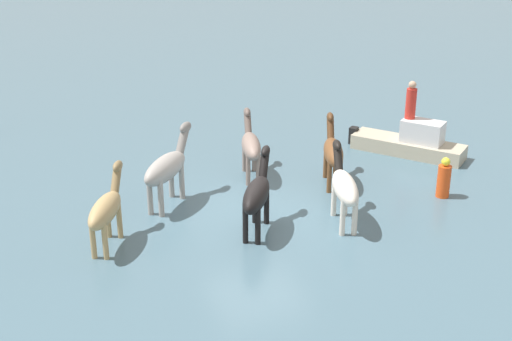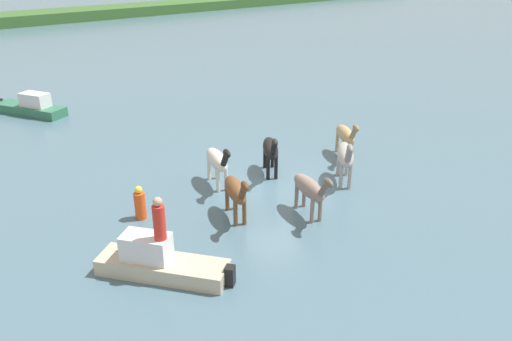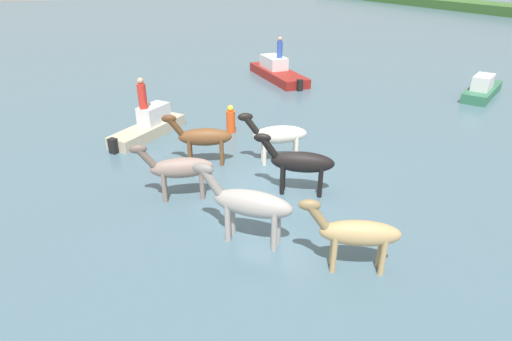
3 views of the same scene
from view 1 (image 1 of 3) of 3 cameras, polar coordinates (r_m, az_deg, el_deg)
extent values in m
plane|color=#476675|center=(18.08, 0.05, -3.64)|extent=(163.29, 163.29, 0.00)
ellipsoid|color=black|center=(16.75, 0.02, -2.00)|extent=(1.47, 1.84, 0.62)
cylinder|color=black|center=(17.49, -0.10, -2.74)|extent=(0.14, 0.14, 1.02)
cylinder|color=black|center=(17.43, 0.87, -2.83)|extent=(0.14, 0.14, 1.02)
cylinder|color=black|center=(16.51, -0.87, -4.34)|extent=(0.14, 0.14, 1.02)
cylinder|color=black|center=(16.46, 0.15, -4.44)|extent=(0.14, 0.14, 1.02)
cylinder|color=black|center=(17.48, 0.66, 0.50)|extent=(0.49, 0.59, 0.68)
ellipsoid|color=black|center=(17.55, 0.79, 1.58)|extent=(0.46, 0.54, 0.27)
ellipsoid|color=#9E9993|center=(18.28, -7.42, 0.18)|extent=(1.76, 1.82, 0.66)
cylinder|color=#9E9993|center=(19.03, -6.93, -0.64)|extent=(0.14, 0.14, 1.08)
cylinder|color=#9E9993|center=(18.89, -6.08, -0.78)|extent=(0.14, 0.14, 1.08)
cylinder|color=#9E9993|center=(18.10, -8.66, -2.00)|extent=(0.14, 0.14, 1.08)
cylinder|color=#9E9993|center=(17.95, -7.77, -2.16)|extent=(0.14, 0.14, 1.08)
cylinder|color=slate|center=(18.98, -6.01, 2.48)|extent=(0.58, 0.59, 0.72)
ellipsoid|color=slate|center=(19.06, -5.77, 3.52)|extent=(0.53, 0.55, 0.29)
ellipsoid|color=silver|center=(17.30, 7.28, -1.40)|extent=(1.05, 1.91, 0.62)
cylinder|color=silver|center=(17.97, 6.38, -2.19)|extent=(0.13, 0.13, 1.01)
cylinder|color=silver|center=(18.02, 7.31, -2.15)|extent=(0.13, 0.13, 1.01)
cylinder|color=silver|center=(17.00, 7.09, -3.72)|extent=(0.13, 0.13, 1.01)
cylinder|color=silver|center=(17.06, 8.07, -3.68)|extent=(0.13, 0.13, 1.01)
cylinder|color=black|center=(18.02, 6.71, 1.01)|extent=(0.37, 0.60, 0.67)
ellipsoid|color=black|center=(18.10, 6.63, 2.04)|extent=(0.35, 0.54, 0.27)
ellipsoid|color=tan|center=(16.47, -12.23, -3.20)|extent=(1.31, 1.78, 0.59)
cylinder|color=tan|center=(17.17, -11.99, -3.87)|extent=(0.13, 0.13, 0.97)
cylinder|color=tan|center=(17.08, -11.09, -3.94)|extent=(0.13, 0.13, 0.97)
cylinder|color=tan|center=(16.29, -13.16, -5.48)|extent=(0.13, 0.13, 0.97)
cylinder|color=tan|center=(16.20, -12.22, -5.56)|extent=(0.13, 0.13, 0.97)
cylinder|color=olive|center=(17.11, -11.34, -0.71)|extent=(0.44, 0.57, 0.64)
ellipsoid|color=olive|center=(17.17, -11.22, 0.34)|extent=(0.41, 0.52, 0.26)
ellipsoid|color=gray|center=(19.96, -0.40, 2.00)|extent=(0.98, 1.85, 0.60)
cylinder|color=gray|center=(20.62, -0.95, 1.22)|extent=(0.13, 0.13, 0.98)
cylinder|color=gray|center=(20.64, -0.15, 1.26)|extent=(0.13, 0.13, 0.98)
cylinder|color=gray|center=(19.63, -0.65, 0.11)|extent=(0.13, 0.13, 0.98)
cylinder|color=gray|center=(19.66, 0.18, 0.14)|extent=(0.13, 0.13, 0.98)
cylinder|color=#63544C|center=(20.71, -0.68, 3.91)|extent=(0.34, 0.58, 0.65)
ellipsoid|color=#63544C|center=(20.81, -0.73, 4.77)|extent=(0.33, 0.52, 0.26)
ellipsoid|color=brown|center=(19.61, 6.33, 1.49)|extent=(1.15, 1.85, 0.60)
cylinder|color=brown|center=(20.26, 5.71, 0.73)|extent=(0.13, 0.13, 0.98)
cylinder|color=brown|center=(20.30, 6.52, 0.73)|extent=(0.13, 0.13, 0.98)
cylinder|color=brown|center=(19.28, 6.01, -0.44)|extent=(0.13, 0.13, 0.98)
cylinder|color=brown|center=(19.31, 6.86, -0.44)|extent=(0.13, 0.13, 0.98)
cylinder|color=#50311A|center=(20.36, 6.10, 3.46)|extent=(0.39, 0.58, 0.66)
ellipsoid|color=#50311A|center=(20.45, 6.07, 4.34)|extent=(0.37, 0.53, 0.26)
cube|color=#B7AD93|center=(22.59, 12.27, 1.72)|extent=(2.92, 3.38, 0.61)
cube|color=silver|center=(22.26, 13.43, 3.09)|extent=(1.31, 1.42, 0.70)
cube|color=black|center=(23.16, 7.95, 2.74)|extent=(0.37, 0.36, 0.66)
cylinder|color=red|center=(22.18, 12.52, 5.35)|extent=(0.32, 0.32, 0.95)
sphere|color=tan|center=(22.02, 12.65, 6.83)|extent=(0.24, 0.24, 0.24)
cylinder|color=#E54C19|center=(19.61, 15.06, -0.85)|extent=(0.36, 0.36, 0.90)
sphere|color=yellow|center=(19.40, 15.23, 0.69)|extent=(0.24, 0.24, 0.24)
camera|label=2|loc=(32.31, 10.77, 22.11)|focal=34.80mm
camera|label=3|loc=(20.26, -33.28, 13.88)|focal=29.27mm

